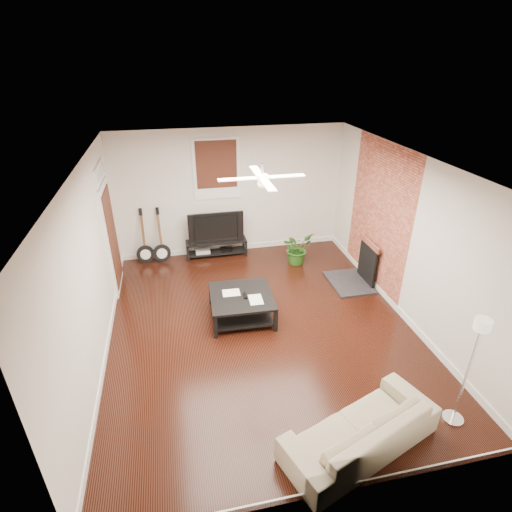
# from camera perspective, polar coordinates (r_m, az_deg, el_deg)

# --- Properties ---
(room) EXTENTS (5.01, 6.01, 2.81)m
(room) POSITION_cam_1_polar(r_m,az_deg,el_deg) (6.19, 0.78, 0.39)
(room) COLOR black
(room) RESTS_ON ground
(brick_accent) EXTENTS (0.02, 2.20, 2.80)m
(brick_accent) POSITION_cam_1_polar(r_m,az_deg,el_deg) (7.90, 17.05, 5.33)
(brick_accent) COLOR #9A4631
(brick_accent) RESTS_ON floor
(fireplace) EXTENTS (0.80, 1.10, 0.92)m
(fireplace) POSITION_cam_1_polar(r_m,az_deg,el_deg) (8.16, 14.37, -0.90)
(fireplace) COLOR black
(fireplace) RESTS_ON floor
(window_back) EXTENTS (1.00, 0.06, 1.30)m
(window_back) POSITION_cam_1_polar(r_m,az_deg,el_deg) (8.69, -5.64, 12.21)
(window_back) COLOR #39180F
(window_back) RESTS_ON wall_back
(door_left) EXTENTS (0.08, 1.00, 2.50)m
(door_left) POSITION_cam_1_polar(r_m,az_deg,el_deg) (7.94, -20.07, 3.80)
(door_left) COLOR white
(door_left) RESTS_ON wall_left
(tv_stand) EXTENTS (1.35, 0.36, 0.38)m
(tv_stand) POSITION_cam_1_polar(r_m,az_deg,el_deg) (9.13, -5.63, 1.14)
(tv_stand) COLOR black
(tv_stand) RESTS_ON floor
(tv) EXTENTS (1.21, 0.16, 0.70)m
(tv) POSITION_cam_1_polar(r_m,az_deg,el_deg) (8.92, -5.81, 4.31)
(tv) COLOR black
(tv) RESTS_ON tv_stand
(coffee_table) EXTENTS (1.10, 1.10, 0.45)m
(coffee_table) POSITION_cam_1_polar(r_m,az_deg,el_deg) (7.04, -2.07, -7.10)
(coffee_table) COLOR black
(coffee_table) RESTS_ON floor
(sofa) EXTENTS (2.07, 1.36, 0.56)m
(sofa) POSITION_cam_1_polar(r_m,az_deg,el_deg) (5.22, 14.68, -22.74)
(sofa) COLOR tan
(sofa) RESTS_ON floor
(floor_lamp) EXTENTS (0.33, 0.33, 1.57)m
(floor_lamp) POSITION_cam_1_polar(r_m,az_deg,el_deg) (5.56, 27.88, -14.49)
(floor_lamp) COLOR silver
(floor_lamp) RESTS_ON floor
(potted_plant) EXTENTS (0.84, 0.80, 0.72)m
(potted_plant) POSITION_cam_1_polar(r_m,az_deg,el_deg) (8.75, 5.86, 1.13)
(potted_plant) COLOR #265C1A
(potted_plant) RESTS_ON floor
(guitar_left) EXTENTS (0.40, 0.29, 1.24)m
(guitar_left) POSITION_cam_1_polar(r_m,az_deg,el_deg) (8.91, -15.75, 2.56)
(guitar_left) COLOR black
(guitar_left) RESTS_ON floor
(guitar_right) EXTENTS (0.40, 0.29, 1.24)m
(guitar_right) POSITION_cam_1_polar(r_m,az_deg,el_deg) (8.86, -13.51, 2.70)
(guitar_right) COLOR black
(guitar_right) RESTS_ON floor
(ceiling_fan) EXTENTS (1.24, 1.24, 0.32)m
(ceiling_fan) POSITION_cam_1_polar(r_m,az_deg,el_deg) (5.74, 0.86, 11.11)
(ceiling_fan) COLOR white
(ceiling_fan) RESTS_ON ceiling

